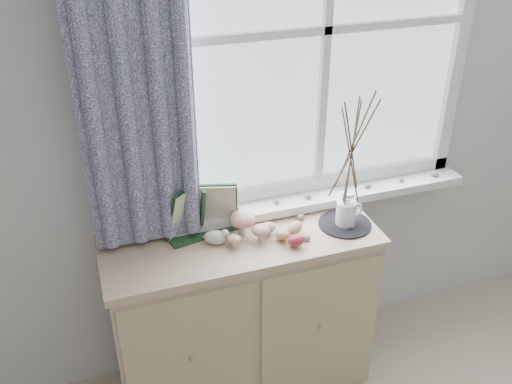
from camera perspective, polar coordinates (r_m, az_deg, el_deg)
sideboard at (r=2.71m, az=-1.33°, el=-12.11°), size 1.20×0.45×0.85m
botanical_book at (r=2.40m, az=-5.31°, el=-2.12°), size 0.37×0.20×0.25m
toadstool_cluster at (r=2.43m, az=-1.06°, el=-3.25°), size 0.19×0.17×0.11m
wooden_eggs at (r=2.44m, az=2.95°, el=-4.05°), size 0.17×0.18×0.07m
songbird_figurine at (r=2.41m, az=-4.07°, el=-4.47°), size 0.15×0.11×0.07m
crocheted_doily at (r=2.57m, az=8.88°, el=-3.16°), size 0.24×0.24×0.01m
twig_pitcher at (r=2.38m, az=9.59°, el=4.48°), size 0.25×0.25×0.67m
sideboard_pebbles at (r=2.53m, az=5.16°, el=-3.24°), size 0.33×0.23×0.02m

